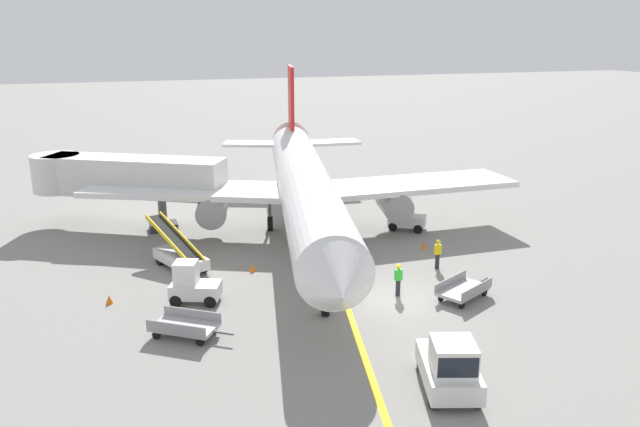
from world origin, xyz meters
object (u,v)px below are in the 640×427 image
Objects in this scene: ground_crew_marshaller at (398,279)px; safety_cone_wingtip_left at (253,268)px; baggage_tug_by_cargo_door at (192,285)px; baggage_cart_empty_trailing at (185,326)px; safety_cone_wingtip_right at (109,299)px; airliner at (304,185)px; belt_loader_forward_hold at (180,255)px; pushback_tug at (450,367)px; baggage_tug_near_wing at (405,216)px; safety_cone_nose_right at (410,210)px; jet_bridge at (116,176)px; ground_crew_wing_walker at (438,253)px; safety_cone_nose_left at (423,245)px; baggage_cart_loaded at (463,290)px.

safety_cone_wingtip_left is at bearing 138.16° from ground_crew_marshaller.
baggage_tug_by_cargo_door is 0.77× the size of baggage_cart_empty_trailing.
airliner is at bearing 30.50° from safety_cone_wingtip_right.
belt_loader_forward_hold is 3.00× the size of ground_crew_marshaller.
belt_loader_forward_hold is at bearing 116.72° from pushback_tug.
airliner is 12.94× the size of baggage_tug_near_wing.
jet_bridge is at bearing 171.92° from safety_cone_nose_right.
baggage_cart_empty_trailing is at bearing -174.14° from ground_crew_marshaller.
baggage_tug_by_cargo_door is (-15.02, -7.49, 0.00)m from baggage_tug_near_wing.
safety_cone_nose_right and safety_cone_wingtip_right have the same top height.
pushback_tug is (11.05, -25.03, -2.55)m from jet_bridge.
safety_cone_wingtip_left is (-9.94, 2.78, -0.69)m from ground_crew_wing_walker.
airliner is 79.70× the size of safety_cone_nose_left.
jet_bridge is at bearing 160.19° from baggage_tug_near_wing.
ground_crew_wing_walker is (-1.41, -7.13, -0.02)m from baggage_tug_near_wing.
safety_cone_nose_left is at bearing 13.97° from baggage_tug_by_cargo_door.
airliner reaches higher than baggage_tug_near_wing.
airliner reaches higher than baggage_cart_empty_trailing.
pushback_tug is 1.48× the size of baggage_tug_by_cargo_door.
airliner reaches higher than belt_loader_forward_hold.
safety_cone_wingtip_right is (-12.17, -7.17, -3.20)m from airliner.
belt_loader_forward_hold reaches higher than baggage_tug_near_wing.
safety_cone_nose_left is at bearing 25.10° from baggage_cart_empty_trailing.
belt_loader_forward_hold is 11.59× the size of safety_cone_wingtip_left.
baggage_tug_by_cargo_door is at bearing -153.51° from baggage_tug_near_wing.
safety_cone_nose_right is at bearing 19.70° from belt_loader_forward_hold.
safety_cone_wingtip_left is (3.67, 3.13, -0.71)m from baggage_tug_by_cargo_door.
belt_loader_forward_hold is 11.59× the size of safety_cone_nose_right.
safety_cone_nose_left is at bearing -37.34° from airliner.
ground_crew_marshaller is (1.64, -10.72, -2.51)m from airliner.
belt_loader_forward_hold reaches higher than baggage_tug_by_cargo_door.
baggage_tug_by_cargo_door is at bearing -147.13° from safety_cone_nose_right.
airliner is at bearing 52.54° from baggage_cart_empty_trailing.
baggage_tug_near_wing is 19.28m from baggage_cart_empty_trailing.
airliner is 8.37m from safety_cone_nose_left.
baggage_tug_near_wing is 16.78m from baggage_tug_by_cargo_door.
baggage_cart_loaded is 8.40× the size of safety_cone_wingtip_left.
baggage_cart_loaded is 2.17× the size of ground_crew_wing_walker.
baggage_cart_loaded is 4.21m from ground_crew_wing_walker.
jet_bridge reaches higher than baggage_tug_near_wing.
pushback_tug is at bearing -90.88° from airliner.
baggage_tug_by_cargo_door is at bearing -166.03° from safety_cone_nose_left.
safety_cone_nose_left is 18.49m from safety_cone_wingtip_right.
safety_cone_nose_right is at bearing 73.63° from baggage_cart_loaded.
safety_cone_wingtip_left is at bearing -149.46° from safety_cone_nose_right.
airliner reaches higher than baggage_tug_by_cargo_door.
safety_cone_wingtip_left is (4.47, 6.67, -0.25)m from baggage_cart_empty_trailing.
safety_cone_nose_right is at bearing 69.55° from safety_cone_nose_left.
baggage_tug_near_wing is (7.06, 18.51, -0.07)m from pushback_tug.
ground_crew_marshaller reaches higher than safety_cone_nose_left.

